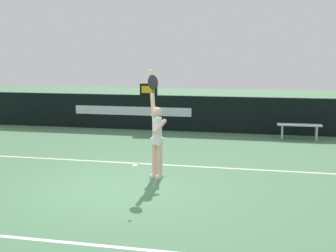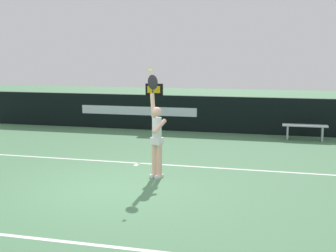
# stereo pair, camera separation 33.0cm
# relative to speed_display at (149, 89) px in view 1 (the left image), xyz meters

# --- Properties ---
(ground_plane) EXTENTS (60.00, 60.00, 0.00)m
(ground_plane) POSITION_rel_speed_display_xyz_m (1.12, -7.84, -1.55)
(ground_plane) COLOR #4C7E54
(court_lines) EXTENTS (12.15, 5.22, 0.00)m
(court_lines) POSITION_rel_speed_display_xyz_m (1.12, -7.93, -1.54)
(court_lines) COLOR white
(court_lines) RESTS_ON ground
(back_wall) EXTENTS (15.80, 0.22, 1.33)m
(back_wall) POSITION_rel_speed_display_xyz_m (1.12, 0.00, -0.88)
(back_wall) COLOR black
(back_wall) RESTS_ON ground
(speed_display) EXTENTS (0.65, 0.16, 0.44)m
(speed_display) POSITION_rel_speed_display_xyz_m (0.00, 0.00, 0.00)
(speed_display) COLOR black
(speed_display) RESTS_ON back_wall
(tennis_player) EXTENTS (0.47, 0.49, 2.39)m
(tennis_player) POSITION_rel_speed_display_xyz_m (1.97, -6.61, -0.56)
(tennis_player) COLOR beige
(tennis_player) RESTS_ON ground
(tennis_ball) EXTENTS (0.07, 0.07, 0.07)m
(tennis_ball) POSITION_rel_speed_display_xyz_m (1.89, -6.84, 0.94)
(tennis_ball) COLOR #C6E732
(courtside_bench_near) EXTENTS (1.47, 0.37, 0.52)m
(courtside_bench_near) POSITION_rel_speed_display_xyz_m (5.49, -0.84, -1.16)
(courtside_bench_near) COLOR #ABB5BD
(courtside_bench_near) RESTS_ON ground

